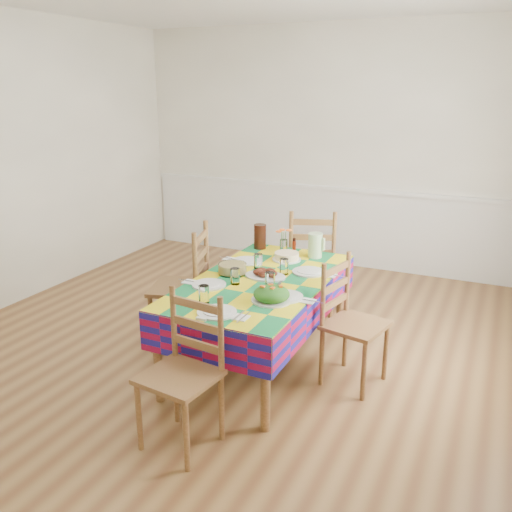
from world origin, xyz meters
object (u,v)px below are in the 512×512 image
(chair_near, at_px, (184,373))
(meat_platter, at_px, (265,274))
(tea_pitcher, at_px, (260,236))
(dining_table, at_px, (261,289))
(chair_far, at_px, (311,262))
(green_pitcher, at_px, (315,245))
(chair_right, at_px, (350,323))
(chair_left, at_px, (184,287))

(chair_near, bearing_deg, meat_platter, 96.86)
(chair_near, bearing_deg, tea_pitcher, 107.86)
(dining_table, bearing_deg, chair_far, 89.18)
(green_pitcher, bearing_deg, dining_table, -104.68)
(meat_platter, distance_m, chair_right, 0.72)
(green_pitcher, height_order, chair_right, chair_right)
(chair_left, bearing_deg, meat_platter, 76.46)
(meat_platter, bearing_deg, chair_far, 89.56)
(tea_pitcher, height_order, chair_far, chair_far)
(green_pitcher, height_order, chair_left, chair_left)
(chair_far, distance_m, chair_right, 1.26)
(dining_table, height_order, chair_near, chair_near)
(chair_far, bearing_deg, chair_near, 70.00)
(chair_left, distance_m, chair_right, 1.36)
(chair_near, height_order, chair_right, chair_near)
(dining_table, xyz_separation_m, tea_pitcher, (-0.34, 0.72, 0.18))
(dining_table, height_order, chair_right, chair_right)
(chair_far, distance_m, chair_left, 1.27)
(chair_near, bearing_deg, chair_right, 65.05)
(chair_far, xyz_separation_m, chair_right, (0.67, -1.07, -0.04))
(meat_platter, bearing_deg, chair_near, -90.12)
(chair_near, relative_size, chair_left, 0.92)
(tea_pitcher, distance_m, chair_far, 0.58)
(chair_right, bearing_deg, tea_pitcher, 67.47)
(green_pitcher, height_order, tea_pitcher, tea_pitcher)
(chair_left, bearing_deg, chair_right, 72.63)
(green_pitcher, xyz_separation_m, tea_pitcher, (-0.52, 0.04, 0.01))
(green_pitcher, bearing_deg, chair_far, 112.52)
(chair_left, bearing_deg, chair_near, 14.91)
(tea_pitcher, relative_size, chair_far, 0.22)
(tea_pitcher, height_order, chair_near, chair_near)
(meat_platter, relative_size, chair_right, 0.35)
(meat_platter, height_order, chair_far, chair_far)
(meat_platter, relative_size, green_pitcher, 1.54)
(meat_platter, relative_size, chair_left, 0.31)
(green_pitcher, bearing_deg, chair_left, -142.05)
(tea_pitcher, height_order, chair_left, chair_left)
(chair_near, relative_size, chair_right, 1.01)
(green_pitcher, relative_size, chair_far, 0.20)
(chair_left, bearing_deg, green_pitcher, 110.78)
(meat_platter, distance_m, chair_left, 0.72)
(chair_left, bearing_deg, tea_pitcher, 137.27)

